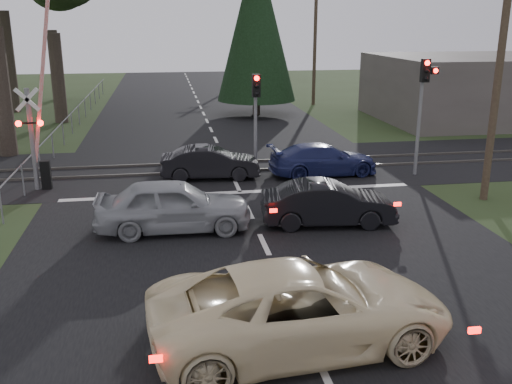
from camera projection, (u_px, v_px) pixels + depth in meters
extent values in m
plane|color=#273518|center=(286.00, 292.00, 13.42)|extent=(120.00, 120.00, 0.00)
cube|color=black|center=(234.00, 179.00, 22.87)|extent=(14.00, 100.00, 0.01)
cube|color=black|center=(228.00, 167.00, 24.76)|extent=(120.00, 8.00, 0.01)
cube|color=silver|center=(240.00, 192.00, 21.17)|extent=(13.00, 0.35, 0.00)
cube|color=#59544C|center=(231.00, 171.00, 23.99)|extent=(120.00, 0.12, 0.10)
cube|color=#59544C|center=(226.00, 162.00, 25.50)|extent=(120.00, 0.12, 0.10)
cylinder|color=slate|center=(32.00, 140.00, 20.99)|extent=(0.18, 0.18, 3.80)
cube|color=white|center=(27.00, 100.00, 20.46)|extent=(0.88, 0.03, 0.88)
cube|color=white|center=(27.00, 100.00, 20.46)|extent=(0.88, 0.03, 0.88)
cube|color=black|center=(30.00, 123.00, 20.73)|extent=(0.90, 0.06, 0.06)
sphere|color=#FF0C07|center=(18.00, 124.00, 20.60)|extent=(0.22, 0.22, 0.22)
sphere|color=#FF0C07|center=(40.00, 123.00, 20.72)|extent=(0.22, 0.22, 0.22)
cube|color=black|center=(46.00, 175.00, 21.43)|extent=(0.35, 0.25, 1.10)
cube|color=red|center=(42.00, 82.00, 20.46)|extent=(1.16, 0.10, 5.93)
cylinder|color=slate|center=(418.00, 129.00, 23.09)|extent=(0.14, 0.14, 3.80)
cube|color=black|center=(425.00, 71.00, 22.24)|extent=(0.32, 0.24, 0.90)
sphere|color=#FF0C07|center=(427.00, 63.00, 22.03)|extent=(0.20, 0.20, 0.20)
sphere|color=black|center=(427.00, 71.00, 22.11)|extent=(0.18, 0.18, 0.18)
sphere|color=black|center=(426.00, 79.00, 22.20)|extent=(0.18, 0.18, 0.18)
cube|color=black|center=(434.00, 70.00, 22.29)|extent=(0.28, 0.22, 0.28)
sphere|color=#FF0C07|center=(436.00, 71.00, 22.18)|extent=(0.18, 0.18, 0.18)
cylinder|color=slate|center=(255.00, 136.00, 23.32)|extent=(0.14, 0.14, 3.20)
cube|color=black|center=(256.00, 86.00, 22.55)|extent=(0.32, 0.24, 0.90)
sphere|color=#FF0C07|center=(257.00, 78.00, 22.34)|extent=(0.20, 0.20, 0.20)
sphere|color=black|center=(257.00, 86.00, 22.43)|extent=(0.18, 0.18, 0.18)
sphere|color=black|center=(257.00, 94.00, 22.52)|extent=(0.18, 0.18, 0.18)
cylinder|color=#4C3D2D|center=(499.00, 71.00, 19.08)|extent=(0.26, 0.26, 9.00)
cylinder|color=#4C3D2D|center=(315.00, 43.00, 41.76)|extent=(0.26, 0.26, 9.00)
cylinder|color=#4C3D2D|center=(259.00, 35.00, 65.39)|extent=(0.26, 0.26, 9.00)
cube|color=#4C3D2D|center=(259.00, 6.00, 64.46)|extent=(1.40, 0.10, 0.10)
cylinder|color=#473D33|center=(1.00, 93.00, 26.17)|extent=(0.83, 0.83, 5.85)
cylinder|color=#473D33|center=(58.00, 79.00, 34.89)|extent=(0.80, 0.80, 5.40)
cylinder|color=#473D33|center=(8.00, 62.00, 38.81)|extent=(0.89, 0.89, 6.75)
cylinder|color=#473D33|center=(55.00, 65.00, 44.98)|extent=(0.80, 0.80, 5.40)
cylinder|color=#473D33|center=(256.00, 100.00, 38.23)|extent=(0.50, 0.50, 2.00)
cone|color=black|center=(256.00, 22.00, 36.79)|extent=(5.20, 5.20, 10.00)
cube|color=#59514C|center=(490.00, 88.00, 36.38)|extent=(14.00, 10.00, 4.00)
imported|color=beige|center=(301.00, 307.00, 11.04)|extent=(6.14, 3.30, 1.64)
imported|color=black|center=(328.00, 204.00, 17.68)|extent=(4.23, 1.82, 1.36)
imported|color=gray|center=(173.00, 205.00, 17.14)|extent=(4.70, 1.98, 1.59)
imported|color=navy|center=(323.00, 160.00, 23.40)|extent=(4.58, 2.12, 1.30)
imported|color=black|center=(210.00, 163.00, 22.86)|extent=(4.00, 1.62, 1.29)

